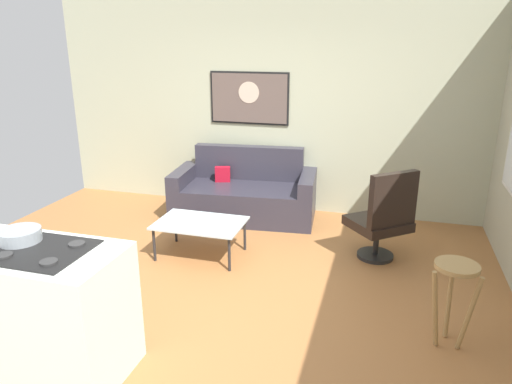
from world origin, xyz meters
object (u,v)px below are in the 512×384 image
Objects in this scene: couch at (245,195)px; wall_painting at (249,98)px; coffee_table at (200,225)px; armchair at (383,218)px; mixing_bowl at (20,236)px; bar_stool at (455,283)px.

wall_painting reaches higher than couch.
armchair is (1.88, 0.41, 0.13)m from coffee_table.
wall_painting is at bearing 81.71° from mixing_bowl.
couch is 1.76× the size of wall_painting.
coffee_table is at bearing -167.72° from armchair.
couch is at bearing 136.45° from bar_stool.
wall_painting is (0.53, 3.66, 0.53)m from mixing_bowl.
wall_painting is (-2.40, 2.66, 0.97)m from bar_stool.
bar_stool reaches higher than coffee_table.
couch is 1.29m from wall_painting.
mixing_bowl is at bearing -135.39° from armchair.
bar_stool is 3.13m from mixing_bowl.
mixing_bowl is at bearing -104.41° from coffee_table.
couch is 6.74× the size of mixing_bowl.
bar_stool is (2.43, -0.94, 0.17)m from coffee_table.
bar_stool is 0.63× the size of wall_painting.
couch is 3.22m from bar_stool.
wall_painting is at bearing 98.54° from couch.
wall_painting is at bearing 88.83° from coffee_table.
mixing_bowl reaches higher than coffee_table.
wall_painting reaches higher than bar_stool.
bar_stool is at bearing -21.07° from coffee_table.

